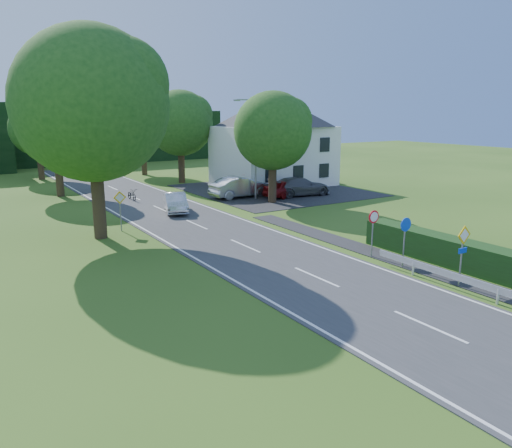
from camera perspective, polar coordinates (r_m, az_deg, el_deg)
road at (r=28.33m, az=-3.33°, el=-1.64°), size 7.00×80.00×0.04m
parking_pad at (r=45.36m, az=2.01°, el=3.88°), size 14.00×16.00×0.04m
line_edge_left at (r=26.97m, az=-9.39°, el=-2.49°), size 0.12×80.00×0.01m
line_edge_right at (r=29.98m, az=2.11°, el=-0.76°), size 0.12×80.00×0.01m
line_centre at (r=28.33m, az=-3.33°, el=-1.59°), size 0.12×80.00×0.01m
tree_main at (r=28.99m, az=-18.06°, el=9.70°), size 9.40×9.40×11.64m
tree_left_far at (r=44.89m, az=-21.85°, el=8.37°), size 7.00×7.00×8.58m
tree_right_far at (r=50.35m, az=-8.62°, el=9.82°), size 7.40×7.40×9.09m
tree_left_back at (r=56.80m, az=-23.62°, el=8.72°), size 6.60×6.60×8.07m
tree_right_back at (r=57.45m, az=-12.78°, el=9.25°), size 6.20×6.20×7.56m
tree_right_mid at (r=38.80m, az=1.92°, el=8.71°), size 7.00×7.00×8.58m
treeline_right at (r=73.27m, az=-15.56°, el=9.60°), size 30.00×5.00×7.00m
house_white at (r=48.48m, az=2.02°, el=9.68°), size 10.60×8.40×8.60m
streetlight at (r=40.23m, az=-0.21°, el=9.11°), size 2.03×0.18×8.00m
sign_priority_right at (r=21.88m, az=22.57°, el=-2.19°), size 0.78×0.09×2.59m
sign_roundabout at (r=23.70m, az=16.67°, el=-0.95°), size 0.64×0.08×2.37m
sign_speed_limit at (r=24.99m, az=13.27°, el=0.18°), size 0.64×0.11×2.37m
sign_priority_left at (r=30.78m, az=-15.28°, el=2.33°), size 0.78×0.09×2.44m
moving_car at (r=35.83m, az=-9.18°, el=2.44°), size 2.62×4.37×1.36m
motorcycle at (r=41.37m, az=-14.00°, el=3.31°), size 0.63×1.78×0.93m
parked_car_red at (r=41.84m, az=3.42°, el=4.15°), size 4.59×2.70×1.47m
parked_car_silver_a at (r=41.47m, az=-1.80°, el=4.26°), size 5.27×1.97×1.72m
parked_car_grey at (r=42.46m, az=5.03°, el=4.31°), size 5.58×2.78×1.56m
parked_car_silver_b at (r=49.17m, az=6.51°, el=5.45°), size 5.75×2.94×1.55m
parasol at (r=43.76m, az=-0.30°, el=4.86°), size 2.75×2.77×1.92m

